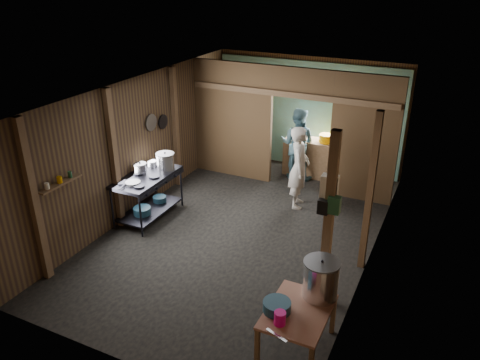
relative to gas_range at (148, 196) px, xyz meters
The scene contains 43 objects.
floor 1.96m from the gas_range, ahead, with size 4.50×7.00×0.00m, color black.
ceiling 2.89m from the gas_range, ahead, with size 4.50×7.00×0.00m, color #312F2E.
wall_back 4.35m from the gas_range, 63.80° to the left, with size 4.50×0.00×2.60m, color brown.
wall_front 3.79m from the gas_range, 59.41° to the right, with size 4.50×0.00×2.60m, color brown.
wall_left 1.00m from the gas_range, 139.12° to the left, with size 0.00×7.00×2.60m, color brown.
wall_right 4.23m from the gas_range, ahead, with size 0.00×7.00×2.60m, color brown.
partition_left 2.72m from the gas_range, 77.58° to the left, with size 1.85×0.10×2.60m, color brown.
partition_right 4.36m from the gas_range, 36.11° to the left, with size 1.35×0.10×2.60m, color brown.
partition_header 3.79m from the gas_range, 49.80° to the left, with size 1.30×0.10×0.60m, color brown.
turquoise_panel 4.28m from the gas_range, 63.44° to the left, with size 4.40×0.06×2.50m, color #58A1A0.
back_counter 3.93m from the gas_range, 56.31° to the left, with size 1.20×0.50×0.85m, color brown.
wall_clock 4.53m from the gas_range, 60.21° to the left, with size 0.20×0.20×0.03m, color white.
post_left_a 2.46m from the gas_range, 97.50° to the right, with size 0.10×0.12×2.60m, color brown.
post_left_b 1.04m from the gas_range, 122.02° to the right, with size 0.10×0.12×2.60m, color brown.
post_left_c 1.78m from the gas_range, 101.16° to the left, with size 0.10×0.12×2.60m, color brown.
post_right 4.15m from the gas_range, ahead, with size 0.10×0.12×2.60m, color brown.
post_free 3.95m from the gas_range, 14.72° to the right, with size 0.12×0.12×2.60m, color brown.
cross_beam 3.50m from the gas_range, 52.73° to the left, with size 4.40×0.12×0.12m, color brown.
pan_lid_big 1.45m from the gas_range, 114.62° to the left, with size 0.34×0.34×0.03m, color slate.
pan_lid_small 1.62m from the gas_range, 106.41° to the left, with size 0.30×0.30×0.03m, color black.
wall_shelf 2.04m from the gas_range, 98.63° to the right, with size 0.14×0.80×0.03m, color brown.
jar_white 2.29m from the gas_range, 97.58° to the right, with size 0.07×0.07×0.10m, color white.
jar_yellow 2.07m from the gas_range, 98.63° to the right, with size 0.08×0.08×0.10m, color #E29100.
jar_green 1.89m from the gas_range, 99.82° to the right, with size 0.06×0.06×0.10m, color #21522F.
bag_white 4.02m from the gas_range, 13.74° to the right, with size 0.22×0.15×0.32m, color white.
bag_green 4.11m from the gas_range, 15.30° to the right, with size 0.16×0.12×0.24m, color #21522F.
bag_black 3.97m from the gas_range, 16.15° to the right, with size 0.14×0.10×0.20m, color black.
gas_range is the anchor object (origin of this frame).
prep_table 4.24m from the gas_range, 29.00° to the right, with size 0.74×1.02×0.60m, color #AA7256, non-canonical shape.
stove_pot_large 0.73m from the gas_range, 66.95° to the left, with size 0.35×0.35×0.36m, color silver, non-canonical shape.
stove_pot_med 0.55m from the gas_range, 162.86° to the left, with size 0.25×0.25×0.22m, color silver, non-canonical shape.
stove_saucepan 0.67m from the gas_range, 111.66° to the left, with size 0.18×0.18×0.11m, color silver.
frying_pan 0.61m from the gas_range, 90.00° to the right, with size 0.27×0.49×0.07m, color slate, non-canonical shape.
blue_tub_front 0.30m from the gas_range, 90.00° to the right, with size 0.33×0.33×0.13m, color navy.
blue_tub_back 0.41m from the gas_range, 90.00° to the left, with size 0.26×0.26×0.11m, color navy.
stock_pot 4.23m from the gas_range, 23.44° to the right, with size 0.47×0.47×0.54m, color silver, non-canonical shape.
wash_basin 4.10m from the gas_range, 32.01° to the right, with size 0.35×0.35×0.13m, color navy.
pink_bucket 4.31m from the gas_range, 33.48° to the right, with size 0.14×0.14×0.17m, color #FA098D.
knife 4.45m from the gas_range, 35.34° to the right, with size 0.30×0.04×0.01m, color silver.
yellow_tub 4.15m from the gas_range, 52.62° to the left, with size 0.32×0.32×0.18m, color #E29100.
red_cup 3.80m from the gas_range, 60.21° to the left, with size 0.11×0.11×0.13m, color maroon.
cook 2.97m from the gas_range, 34.80° to the left, with size 0.61×0.40×1.67m, color beige.
worker_back 3.58m from the gas_range, 57.24° to the left, with size 0.79×0.62×1.63m, color slate.
Camera 1 is at (3.17, -6.83, 4.46)m, focal length 35.38 mm.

